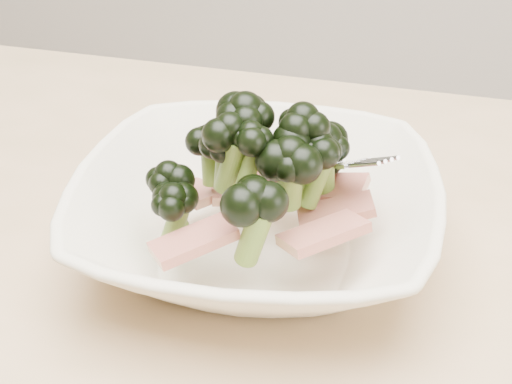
# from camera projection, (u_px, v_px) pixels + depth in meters

# --- Properties ---
(broccoli_dish) EXTENTS (0.29, 0.29, 0.13)m
(broccoli_dish) POSITION_uv_depth(u_px,v_px,m) (258.00, 204.00, 0.50)
(broccoli_dish) COLOR #ECE2C7
(broccoli_dish) RESTS_ON dining_table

